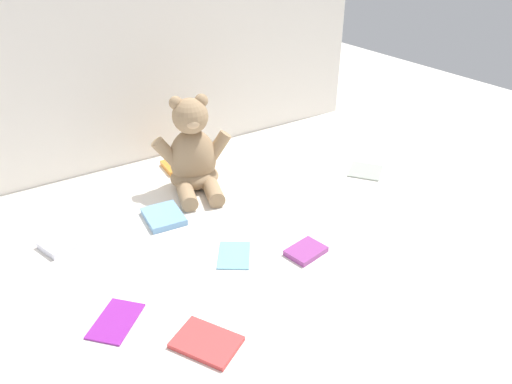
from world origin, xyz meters
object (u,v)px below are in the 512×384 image
(teddy_bear, at_px, (193,155))
(book_case_2, at_px, (164,216))
(book_case_4, at_px, (176,166))
(book_case_1, at_px, (365,170))
(book_case_7, at_px, (306,251))
(book_case_6, at_px, (234,254))
(book_case_0, at_px, (206,342))
(book_case_3, at_px, (62,242))
(book_case_5, at_px, (116,320))

(teddy_bear, distance_m, book_case_2, 0.21)
(teddy_bear, bearing_deg, book_case_4, 106.63)
(book_case_1, height_order, book_case_7, book_case_7)
(book_case_2, distance_m, book_case_7, 0.40)
(teddy_bear, bearing_deg, book_case_7, -63.66)
(book_case_1, relative_size, book_case_6, 1.01)
(book_case_0, distance_m, book_case_2, 0.46)
(teddy_bear, relative_size, book_case_0, 2.31)
(book_case_2, bearing_deg, book_case_6, -67.30)
(book_case_3, relative_size, book_case_5, 0.82)
(book_case_2, bearing_deg, book_case_7, -50.13)
(book_case_1, relative_size, book_case_2, 0.92)
(book_case_1, distance_m, book_case_6, 0.59)
(book_case_1, bearing_deg, book_case_4, -161.89)
(book_case_0, height_order, book_case_1, same)
(book_case_6, bearing_deg, book_case_7, -175.69)
(book_case_4, bearing_deg, book_case_5, -120.98)
(book_case_7, bearing_deg, teddy_bear, -0.89)
(book_case_3, bearing_deg, book_case_7, -144.22)
(book_case_7, bearing_deg, book_case_1, -71.64)
(book_case_4, bearing_deg, book_case_2, -116.90)
(book_case_2, relative_size, book_case_7, 1.29)
(book_case_5, height_order, book_case_7, book_case_7)
(book_case_3, xyz_separation_m, book_case_4, (0.41, 0.23, -0.00))
(book_case_0, height_order, book_case_2, book_case_2)
(book_case_7, bearing_deg, book_case_5, 75.79)
(book_case_3, bearing_deg, book_case_5, 166.26)
(book_case_0, height_order, book_case_5, book_case_0)
(book_case_3, height_order, book_case_7, book_case_3)
(book_case_0, relative_size, book_case_4, 1.23)
(book_case_0, bearing_deg, book_case_1, 175.11)
(book_case_3, bearing_deg, book_case_2, -113.84)
(teddy_bear, xyz_separation_m, book_case_1, (0.50, -0.21, -0.10))
(book_case_5, bearing_deg, teddy_bear, -86.44)
(book_case_0, bearing_deg, teddy_bear, -144.77)
(book_case_0, bearing_deg, book_case_7, 169.93)
(book_case_2, distance_m, book_case_5, 0.38)
(book_case_3, relative_size, book_case_4, 0.94)
(book_case_4, distance_m, book_case_7, 0.59)
(book_case_2, xyz_separation_m, book_case_3, (-0.26, 0.03, 0.00))
(book_case_4, xyz_separation_m, book_case_7, (0.07, -0.58, -0.00))
(book_case_4, bearing_deg, book_case_3, -146.90)
(book_case_0, bearing_deg, book_case_4, -140.24)
(book_case_3, xyz_separation_m, book_case_6, (0.33, -0.27, -0.00))
(book_case_0, distance_m, book_case_3, 0.50)
(book_case_2, bearing_deg, book_case_3, 179.50)
(teddy_bear, xyz_separation_m, book_case_2, (-0.15, -0.11, -0.10))
(book_case_1, height_order, book_case_4, book_case_4)
(book_case_1, xyz_separation_m, book_case_2, (-0.65, 0.10, 0.00))
(teddy_bear, xyz_separation_m, book_case_5, (-0.39, -0.41, -0.10))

